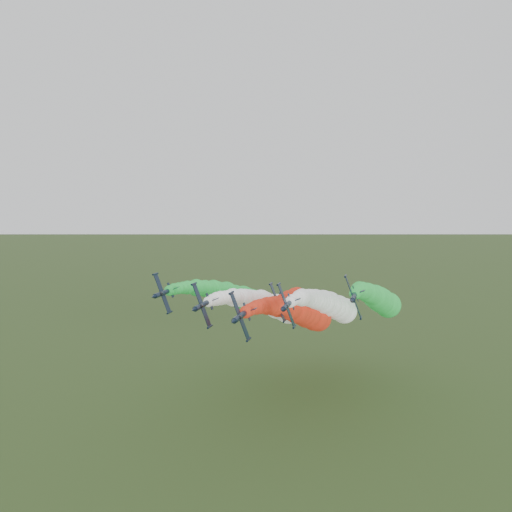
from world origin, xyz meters
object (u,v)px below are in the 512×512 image
object	(u,v)px
jet_inner_right	(329,305)
jet_outer_left	(234,296)
jet_lead	(301,313)
jet_outer_right	(378,299)
jet_inner_left	(269,305)
jet_trail	(319,302)

from	to	relation	value
jet_inner_right	jet_outer_left	xyz separation A→B (m)	(-30.16, 3.62, 0.68)
jet_lead	jet_inner_right	size ratio (longest dim) A/B	1.00
jet_lead	jet_outer_right	bearing A→B (deg)	39.58
jet_inner_left	jet_outer_right	world-z (taller)	jet_outer_right
jet_inner_left	jet_trail	bearing A→B (deg)	57.44
jet_trail	jet_inner_left	bearing A→B (deg)	-122.56
jet_trail	jet_outer_left	bearing A→B (deg)	-157.80
jet_outer_left	jet_inner_right	bearing A→B (deg)	-6.84
jet_inner_left	jet_inner_right	size ratio (longest dim) A/B	1.00
jet_outer_left	jet_outer_right	bearing A→B (deg)	3.22
jet_inner_right	jet_outer_right	distance (m)	14.99
jet_outer_right	jet_outer_left	bearing A→B (deg)	-176.78
jet_lead	jet_outer_right	world-z (taller)	jet_outer_right
jet_lead	jet_inner_left	xyz separation A→B (m)	(-10.20, 5.85, 0.51)
jet_inner_left	jet_outer_left	distance (m)	15.75
jet_outer_left	jet_trail	bearing A→B (deg)	22.20
jet_inner_right	jet_trail	world-z (taller)	jet_inner_right
jet_inner_right	jet_trail	size ratio (longest dim) A/B	1.01
jet_inner_left	jet_outer_left	bearing A→B (deg)	147.21
jet_lead	jet_trail	xyz separation A→B (m)	(1.82, 24.68, -1.73)
jet_inner_left	jet_inner_right	world-z (taller)	jet_inner_left
jet_inner_left	jet_outer_left	xyz separation A→B (m)	(-13.23, 8.52, 0.60)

